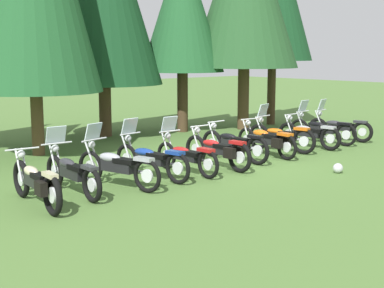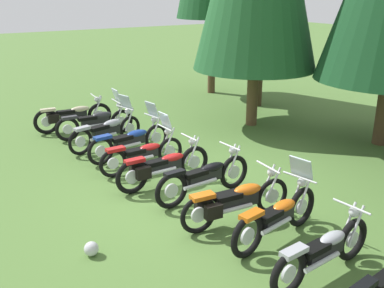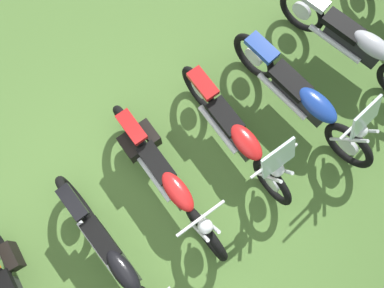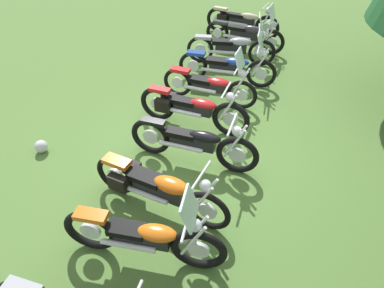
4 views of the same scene
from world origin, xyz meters
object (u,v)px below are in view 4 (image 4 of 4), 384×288
(motorcycle_1, at_px, (246,34))
(motorcycle_4, at_px, (210,85))
(motorcycle_3, at_px, (228,66))
(motorcycle_5, at_px, (191,108))
(motorcycle_0, at_px, (241,21))
(dropped_helmet, at_px, (41,147))
(motorcycle_6, at_px, (193,142))
(motorcycle_2, at_px, (232,47))
(motorcycle_7, at_px, (156,187))
(motorcycle_8, at_px, (144,237))

(motorcycle_1, xyz_separation_m, motorcycle_4, (3.11, 0.02, -0.02))
(motorcycle_3, xyz_separation_m, motorcycle_5, (2.02, -0.15, -0.02))
(motorcycle_0, relative_size, dropped_helmet, 9.82)
(motorcycle_6, xyz_separation_m, dropped_helmet, (0.83, -2.81, -0.34))
(motorcycle_2, bearing_deg, dropped_helmet, -129.21)
(motorcycle_1, bearing_deg, motorcycle_7, -85.53)
(motorcycle_3, distance_m, motorcycle_8, 5.13)
(motorcycle_7, relative_size, dropped_helmet, 9.63)
(dropped_helmet, bearing_deg, motorcycle_2, 155.19)
(motorcycle_5, bearing_deg, motorcycle_0, 92.87)
(motorcycle_3, xyz_separation_m, motorcycle_6, (3.03, 0.31, -0.01))
(motorcycle_7, bearing_deg, motorcycle_5, 102.62)
(motorcycle_5, xyz_separation_m, dropped_helmet, (1.84, -2.34, -0.34))
(motorcycle_1, distance_m, motorcycle_5, 4.15)
(motorcycle_4, bearing_deg, motorcycle_3, 82.17)
(motorcycle_4, relative_size, motorcycle_6, 0.93)
(motorcycle_8, xyz_separation_m, dropped_helmet, (-1.25, -2.94, -0.35))
(motorcycle_0, height_order, motorcycle_4, motorcycle_4)
(motorcycle_0, bearing_deg, motorcycle_6, -77.46)
(motorcycle_3, relative_size, motorcycle_4, 1.08)
(dropped_helmet, bearing_deg, motorcycle_8, 67.02)
(motorcycle_0, relative_size, motorcycle_1, 1.01)
(motorcycle_6, relative_size, motorcycle_7, 1.02)
(motorcycle_3, bearing_deg, motorcycle_1, 85.63)
(motorcycle_4, bearing_deg, motorcycle_1, 89.02)
(motorcycle_1, xyz_separation_m, motorcycle_6, (5.15, 0.44, -0.01))
(motorcycle_0, distance_m, motorcycle_2, 2.05)
(motorcycle_0, xyz_separation_m, motorcycle_4, (4.08, 0.44, -0.01))
(motorcycle_2, distance_m, motorcycle_5, 3.10)
(motorcycle_0, relative_size, motorcycle_2, 1.03)
(motorcycle_6, bearing_deg, motorcycle_3, 91.97)
(motorcycle_0, distance_m, motorcycle_3, 3.14)
(motorcycle_1, relative_size, dropped_helmet, 9.67)
(motorcycle_2, relative_size, motorcycle_3, 0.97)
(motorcycle_3, distance_m, motorcycle_7, 4.25)
(motorcycle_6, xyz_separation_m, motorcycle_8, (2.08, 0.13, 0.01))
(motorcycle_6, bearing_deg, motorcycle_1, 91.07)
(motorcycle_4, bearing_deg, motorcycle_7, -86.27)
(motorcycle_4, xyz_separation_m, dropped_helmet, (2.88, -2.39, -0.33))
(motorcycle_5, distance_m, dropped_helmet, 3.00)
(motorcycle_0, bearing_deg, motorcycle_4, -79.26)
(motorcycle_3, relative_size, dropped_helmet, 9.83)
(motorcycle_3, bearing_deg, motorcycle_5, -102.32)
(motorcycle_1, height_order, motorcycle_5, motorcycle_1)
(motorcycle_1, height_order, motorcycle_4, motorcycle_1)
(motorcycle_3, distance_m, motorcycle_6, 3.05)
(motorcycle_0, relative_size, motorcycle_7, 1.02)
(motorcycle_0, relative_size, motorcycle_3, 1.00)
(motorcycle_8, bearing_deg, motorcycle_7, 95.92)
(motorcycle_5, distance_m, motorcycle_8, 3.14)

